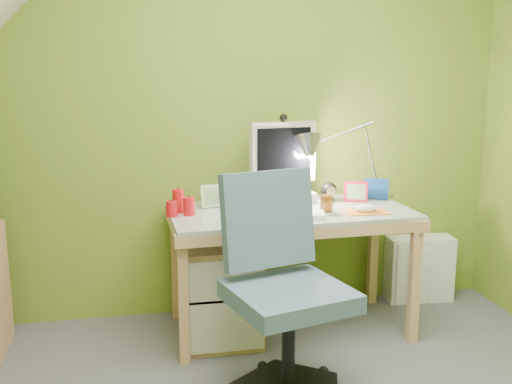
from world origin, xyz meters
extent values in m
cube|color=olive|center=(0.00, 1.60, 1.20)|extent=(3.20, 0.01, 2.40)
cube|color=white|center=(0.16, 1.09, 0.71)|extent=(0.46, 0.24, 0.02)
cube|color=orange|center=(0.62, 1.09, 0.70)|extent=(0.22, 0.16, 0.01)
ellipsoid|color=white|center=(0.62, 1.09, 0.72)|extent=(0.13, 0.08, 0.04)
cylinder|color=#955115|center=(0.42, 1.15, 0.74)|extent=(0.08, 0.08, 0.09)
cube|color=red|center=(0.66, 1.35, 0.75)|extent=(0.13, 0.07, 0.12)
cube|color=navy|center=(0.80, 1.39, 0.76)|extent=(0.13, 0.09, 0.12)
cube|color=#B8DB96|center=(-0.16, 1.37, 0.76)|extent=(0.15, 0.05, 0.13)
cube|color=white|center=(1.15, 1.50, 0.21)|extent=(0.42, 0.19, 0.41)
camera|label=1|loc=(-0.57, -1.84, 1.45)|focal=42.00mm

